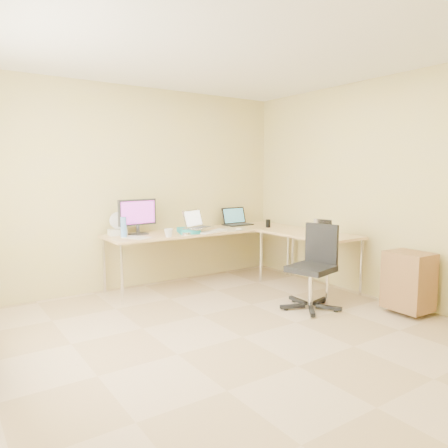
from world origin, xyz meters
TOP-DOWN VIEW (x-y plane):
  - floor at (0.00, 0.00)m, footprint 4.50×4.50m
  - ceiling at (0.00, 0.00)m, footprint 4.50×4.50m
  - wall_back at (0.00, 2.25)m, footprint 4.50×0.00m
  - wall_right at (2.10, 0.00)m, footprint 0.00×4.50m
  - desk_main at (0.72, 1.85)m, footprint 2.65×0.70m
  - desk_return at (1.70, 0.85)m, footprint 0.70×1.30m
  - monitor at (-0.17, 1.97)m, footprint 0.54×0.24m
  - book_stack at (0.43, 1.74)m, footprint 0.35×0.41m
  - laptop_center at (0.54, 1.66)m, footprint 0.45×0.41m
  - laptop_black at (1.44, 2.03)m, footprint 0.42×0.32m
  - keyboard at (0.72, 1.60)m, footprint 0.49×0.29m
  - mouse at (1.10, 1.55)m, footprint 0.10×0.08m
  - mug at (0.05, 1.55)m, footprint 0.14×0.14m
  - cd_stack at (0.33, 1.63)m, footprint 0.13×0.13m
  - water_bottle at (-0.40, 1.84)m, footprint 0.09×0.09m
  - papers at (-0.29, 1.73)m, footprint 0.33×0.37m
  - white_box at (-0.40, 2.05)m, footprint 0.23×0.17m
  - desk_fan at (-0.40, 2.05)m, footprint 0.24×0.24m
  - black_cup at (1.63, 1.57)m, footprint 0.08×0.08m
  - laptop_return at (1.59, 0.46)m, footprint 0.34×0.31m
  - office_chair at (1.12, 0.24)m, footprint 0.68×0.68m
  - cabinet at (1.85, -0.47)m, footprint 0.37×0.45m

SIDE VIEW (x-z plane):
  - floor at x=0.00m, z-range 0.00..0.00m
  - cabinet at x=1.85m, z-range 0.05..0.67m
  - desk_main at x=0.72m, z-range 0.00..0.73m
  - desk_return at x=1.70m, z-range 0.00..0.73m
  - office_chair at x=1.12m, z-range 0.03..0.97m
  - papers at x=-0.29m, z-range 0.73..0.74m
  - keyboard at x=0.72m, z-range 0.73..0.75m
  - cd_stack at x=0.33m, z-range 0.73..0.76m
  - mouse at x=1.10m, z-range 0.73..0.76m
  - book_stack at x=0.43m, z-range 0.73..0.79m
  - white_box at x=-0.40m, z-range 0.73..0.81m
  - mug at x=0.05m, z-range 0.73..0.83m
  - black_cup at x=1.63m, z-range 0.73..0.84m
  - laptop_return at x=1.59m, z-range 0.73..0.92m
  - water_bottle at x=-0.40m, z-range 0.73..0.98m
  - laptop_black at x=1.44m, z-range 0.73..0.99m
  - desk_fan at x=-0.40m, z-range 0.73..0.99m
  - laptop_center at x=0.54m, z-range 0.79..1.03m
  - monitor at x=-0.17m, z-range 0.73..1.18m
  - wall_back at x=0.00m, z-range -0.95..3.55m
  - wall_right at x=2.10m, z-range -0.95..3.55m
  - ceiling at x=0.00m, z-range 2.60..2.60m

